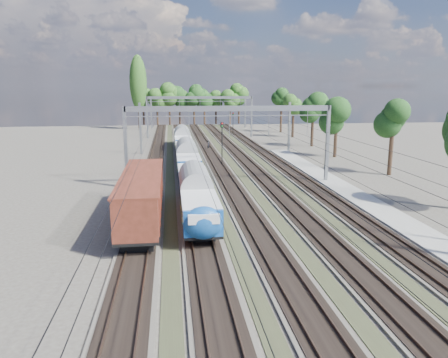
{
  "coord_description": "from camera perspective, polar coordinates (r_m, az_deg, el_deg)",
  "views": [
    {
      "loc": [
        -6.57,
        -18.53,
        11.12
      ],
      "look_at": [
        -1.8,
        20.25,
        2.8
      ],
      "focal_mm": 35.0,
      "sensor_mm": 36.0,
      "label": 1
    }
  ],
  "objects": [
    {
      "name": "worker",
      "position": [
        78.34,
        -2.05,
        4.47
      ],
      "size": [
        0.62,
        0.72,
        1.68
      ],
      "primitive_type": "imported",
      "rotation": [
        0.0,
        0.0,
        1.14
      ],
      "color": "black",
      "rests_on": "ground"
    },
    {
      "name": "ground",
      "position": [
        22.59,
        11.42,
        -17.73
      ],
      "size": [
        220.0,
        220.0,
        0.0
      ],
      "primitive_type": "plane",
      "color": "#47423A",
      "rests_on": "ground"
    },
    {
      "name": "freight_boxcar",
      "position": [
        36.11,
        -10.66,
        -2.11
      ],
      "size": [
        3.21,
        15.48,
        3.99
      ],
      "color": "black",
      "rests_on": "ground"
    },
    {
      "name": "catenary",
      "position": [
        71.71,
        -1.48,
        8.24
      ],
      "size": [
        25.65,
        130.0,
        9.0
      ],
      "color": "gray",
      "rests_on": "ground"
    },
    {
      "name": "track_bed",
      "position": [
        64.82,
        -1.09,
        2.23
      ],
      "size": [
        21.0,
        130.0,
        0.34
      ],
      "color": "#47423A",
      "rests_on": "ground"
    },
    {
      "name": "platform",
      "position": [
        44.16,
        18.14,
        -2.98
      ],
      "size": [
        3.0,
        70.0,
        0.3
      ],
      "primitive_type": "cube",
      "color": "gray",
      "rests_on": "ground"
    },
    {
      "name": "tree_belt",
      "position": [
        113.17,
        -0.03,
        10.5
      ],
      "size": [
        39.3,
        96.88,
        12.18
      ],
      "color": "black",
      "rests_on": "ground"
    },
    {
      "name": "poplar",
      "position": [
        116.81,
        -11.15,
        12.18
      ],
      "size": [
        4.4,
        4.4,
        19.04
      ],
      "color": "black",
      "rests_on": "ground"
    },
    {
      "name": "signal_near",
      "position": [
        62.12,
        -0.26,
        5.34
      ],
      "size": [
        0.44,
        0.41,
        6.16
      ],
      "rotation": [
        0.0,
        0.0,
        0.42
      ],
      "color": "black",
      "rests_on": "ground"
    },
    {
      "name": "signal_far",
      "position": [
        104.14,
        1.19,
        7.66
      ],
      "size": [
        0.35,
        0.32,
        5.06
      ],
      "rotation": [
        0.0,
        0.0,
        0.22
      ],
      "color": "black",
      "rests_on": "ground"
    },
    {
      "name": "emu_train",
      "position": [
        57.92,
        -4.88,
        3.34
      ],
      "size": [
        2.82,
        59.66,
        4.12
      ],
      "color": "black",
      "rests_on": "ground"
    }
  ]
}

